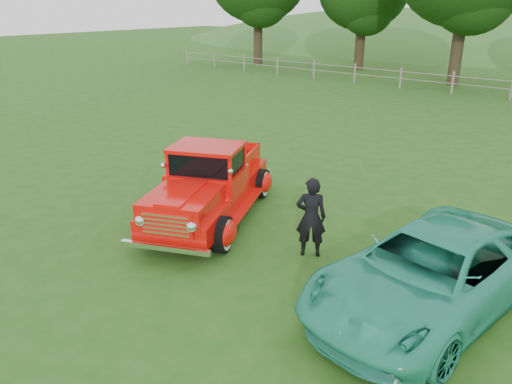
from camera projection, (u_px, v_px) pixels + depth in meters
The scene contains 5 objects.
ground at pixel (208, 261), 9.76m from camera, with size 140.00×140.00×0.00m, color #215316.
fence_line at pixel (512, 88), 25.38m from camera, with size 48.00×0.12×1.20m.
red_pickup at pixel (209, 186), 11.43m from camera, with size 3.67×5.26×1.78m.
teal_sedan at pixel (431, 272), 8.02m from camera, with size 2.25×4.88×1.36m, color teal.
man at pixel (311, 217), 9.73m from camera, with size 0.60×0.39×1.63m, color black.
Camera 1 is at (6.22, -6.05, 4.77)m, focal length 35.00 mm.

